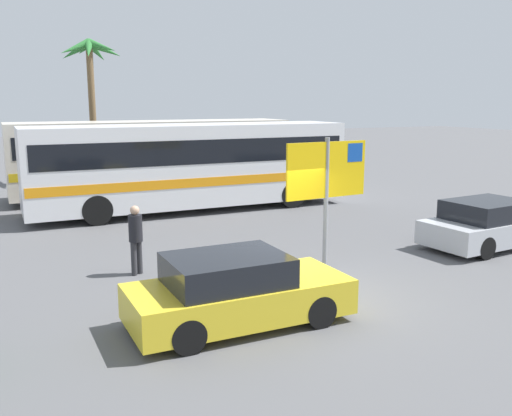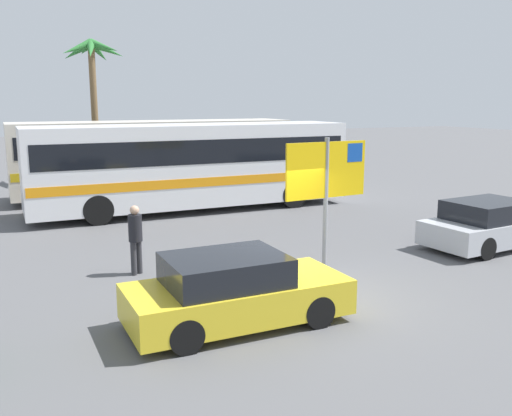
# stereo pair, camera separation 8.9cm
# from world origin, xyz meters

# --- Properties ---
(ground) EXTENTS (120.00, 120.00, 0.00)m
(ground) POSITION_xyz_m (0.00, 0.00, 0.00)
(ground) COLOR #565659
(bus_front_coach) EXTENTS (11.72, 2.65, 3.17)m
(bus_front_coach) POSITION_xyz_m (0.91, 9.97, 1.78)
(bus_front_coach) COLOR white
(bus_front_coach) RESTS_ON ground
(bus_rear_coach) EXTENTS (11.72, 2.65, 3.17)m
(bus_rear_coach) POSITION_xyz_m (0.58, 13.89, 1.78)
(bus_rear_coach) COLOR silver
(bus_rear_coach) RESTS_ON ground
(ferry_sign) EXTENTS (2.20, 0.23, 3.20)m
(ferry_sign) POSITION_xyz_m (1.38, 1.29, 2.33)
(ferry_sign) COLOR gray
(ferry_sign) RESTS_ON ground
(car_silver) EXTENTS (4.28, 2.15, 1.32)m
(car_silver) POSITION_xyz_m (6.77, 1.33, 0.64)
(car_silver) COLOR #B7BABF
(car_silver) RESTS_ON ground
(car_yellow) EXTENTS (4.04, 1.76, 1.32)m
(car_yellow) POSITION_xyz_m (-1.85, -0.78, 0.63)
(car_yellow) COLOR yellow
(car_yellow) RESTS_ON ground
(pedestrian_crossing_lot) EXTENTS (0.32, 0.32, 1.65)m
(pedestrian_crossing_lot) POSITION_xyz_m (-2.78, 2.97, 0.97)
(pedestrian_crossing_lot) COLOR #2D2D33
(pedestrian_crossing_lot) RESTS_ON ground
(palm_tree_seaside) EXTENTS (3.09, 3.12, 6.92)m
(palm_tree_seaside) POSITION_xyz_m (-1.12, 18.60, 5.67)
(palm_tree_seaside) COLOR brown
(palm_tree_seaside) RESTS_ON ground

